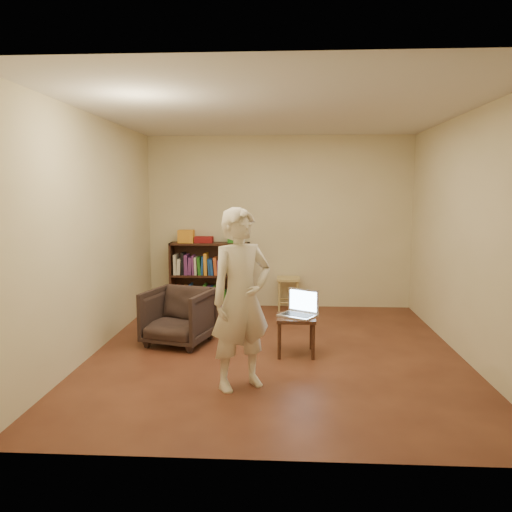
# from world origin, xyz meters

# --- Properties ---
(floor) EXTENTS (4.50, 4.50, 0.00)m
(floor) POSITION_xyz_m (0.00, 0.00, 0.00)
(floor) COLOR #472116
(floor) RESTS_ON ground
(ceiling) EXTENTS (4.50, 4.50, 0.00)m
(ceiling) POSITION_xyz_m (0.00, 0.00, 2.60)
(ceiling) COLOR silver
(ceiling) RESTS_ON wall_back
(wall_back) EXTENTS (4.00, 0.00, 4.00)m
(wall_back) POSITION_xyz_m (0.00, 2.25, 1.30)
(wall_back) COLOR beige
(wall_back) RESTS_ON floor
(wall_left) EXTENTS (0.00, 4.50, 4.50)m
(wall_left) POSITION_xyz_m (-2.00, 0.00, 1.30)
(wall_left) COLOR beige
(wall_left) RESTS_ON floor
(wall_right) EXTENTS (0.00, 4.50, 4.50)m
(wall_right) POSITION_xyz_m (2.00, 0.00, 1.30)
(wall_right) COLOR beige
(wall_right) RESTS_ON floor
(bookshelf) EXTENTS (1.20, 0.30, 1.00)m
(bookshelf) POSITION_xyz_m (-1.04, 2.09, 0.44)
(bookshelf) COLOR black
(bookshelf) RESTS_ON floor
(box_yellow) EXTENTS (0.24, 0.17, 0.19)m
(box_yellow) POSITION_xyz_m (-1.40, 2.07, 1.10)
(box_yellow) COLOR orange
(box_yellow) RESTS_ON bookshelf
(red_cloth) EXTENTS (0.27, 0.20, 0.09)m
(red_cloth) POSITION_xyz_m (-1.13, 2.10, 1.05)
(red_cloth) COLOR maroon
(red_cloth) RESTS_ON bookshelf
(box_green) EXTENTS (0.16, 0.16, 0.15)m
(box_green) POSITION_xyz_m (-0.70, 2.10, 1.07)
(box_green) COLOR #256D1D
(box_green) RESTS_ON bookshelf
(box_white) EXTENTS (0.10, 0.10, 0.07)m
(box_white) POSITION_xyz_m (-0.56, 2.08, 1.04)
(box_white) COLOR beige
(box_white) RESTS_ON bookshelf
(stool) EXTENTS (0.34, 0.34, 0.49)m
(stool) POSITION_xyz_m (0.15, 2.00, 0.40)
(stool) COLOR tan
(stool) RESTS_ON floor
(armchair) EXTENTS (0.86, 0.88, 0.65)m
(armchair) POSITION_xyz_m (-1.14, 0.25, 0.33)
(armchair) COLOR #312421
(armchair) RESTS_ON floor
(side_table) EXTENTS (0.41, 0.41, 0.42)m
(side_table) POSITION_xyz_m (0.22, -0.05, 0.35)
(side_table) COLOR black
(side_table) RESTS_ON floor
(laptop) EXTENTS (0.46, 0.43, 0.28)m
(laptop) POSITION_xyz_m (0.25, -0.02, 0.49)
(laptop) COLOR silver
(laptop) RESTS_ON side_table
(person) EXTENTS (0.71, 0.65, 1.63)m
(person) POSITION_xyz_m (-0.30, -1.00, 0.82)
(person) COLOR beige
(person) RESTS_ON floor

